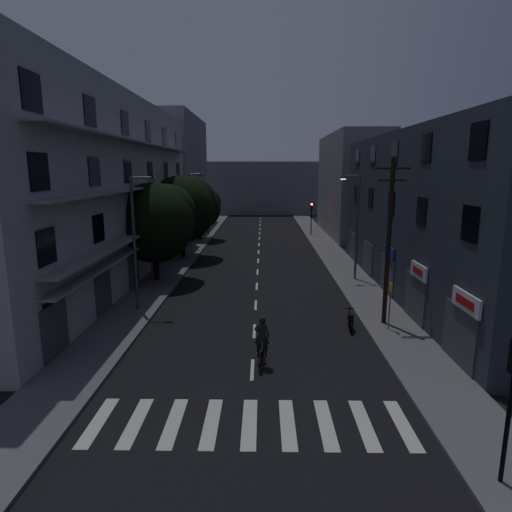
{
  "coord_description": "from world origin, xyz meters",
  "views": [
    {
      "loc": [
        0.43,
        -15.14,
        8.49
      ],
      "look_at": [
        0.0,
        12.0,
        3.0
      ],
      "focal_mm": 30.0,
      "sensor_mm": 36.0,
      "label": 1
    }
  ],
  "objects_px": {
    "bus_stop_sign": "(390,298)",
    "cyclist": "(262,349)",
    "motorcycle": "(350,321)",
    "utility_pole": "(389,239)"
  },
  "relations": [
    {
      "from": "bus_stop_sign",
      "to": "cyclist",
      "type": "xyz_separation_m",
      "value": [
        -6.73,
        -4.16,
        -1.11
      ]
    },
    {
      "from": "cyclist",
      "to": "motorcycle",
      "type": "bearing_deg",
      "value": 48.37
    },
    {
      "from": "motorcycle",
      "to": "utility_pole",
      "type": "bearing_deg",
      "value": 24.57
    },
    {
      "from": "bus_stop_sign",
      "to": "cyclist",
      "type": "height_order",
      "value": "bus_stop_sign"
    },
    {
      "from": "bus_stop_sign",
      "to": "motorcycle",
      "type": "relative_size",
      "value": 1.41
    },
    {
      "from": "bus_stop_sign",
      "to": "motorcycle",
      "type": "height_order",
      "value": "bus_stop_sign"
    },
    {
      "from": "bus_stop_sign",
      "to": "cyclist",
      "type": "bearing_deg",
      "value": -148.31
    },
    {
      "from": "utility_pole",
      "to": "bus_stop_sign",
      "type": "height_order",
      "value": "utility_pole"
    },
    {
      "from": "motorcycle",
      "to": "cyclist",
      "type": "height_order",
      "value": "cyclist"
    },
    {
      "from": "cyclist",
      "to": "bus_stop_sign",
      "type": "bearing_deg",
      "value": 36.85
    }
  ]
}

